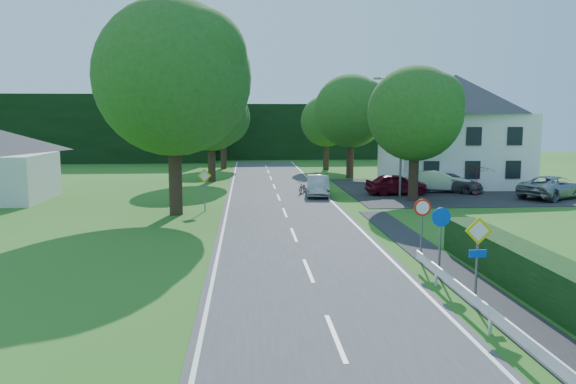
{
  "coord_description": "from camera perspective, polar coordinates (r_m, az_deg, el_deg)",
  "views": [
    {
      "loc": [
        -2.1,
        -6.86,
        5.31
      ],
      "look_at": [
        -0.15,
        19.52,
        1.8
      ],
      "focal_mm": 35.0,
      "sensor_mm": 36.0,
      "label": 1
    }
  ],
  "objects": [
    {
      "name": "house_white",
      "position": [
        45.79,
        16.45,
        6.13
      ],
      "size": [
        10.6,
        8.4,
        8.6
      ],
      "color": "white",
      "rests_on": "ground"
    },
    {
      "name": "streetlight",
      "position": [
        38.25,
        11.25,
        6.16
      ],
      "size": [
        2.03,
        0.18,
        8.0
      ],
      "color": "slate",
      "rests_on": "ground"
    },
    {
      "name": "treeline_left",
      "position": [
        73.58,
        -24.97,
        5.85
      ],
      "size": [
        44.0,
        6.0,
        8.0
      ],
      "primitive_type": "cube",
      "color": "black",
      "rests_on": "ground"
    },
    {
      "name": "sign_priority_right",
      "position": [
        16.54,
        18.73,
        -5.11
      ],
      "size": [
        0.78,
        0.09,
        2.59
      ],
      "color": "slate",
      "rests_on": "ground"
    },
    {
      "name": "sign_roundabout",
      "position": [
        19.3,
        15.25,
        -3.57
      ],
      "size": [
        0.64,
        0.08,
        2.37
      ],
      "color": "slate",
      "rests_on": "ground"
    },
    {
      "name": "treeline_right",
      "position": [
        73.58,
        3.68,
        6.15
      ],
      "size": [
        30.0,
        5.0,
        7.0
      ],
      "primitive_type": "cube",
      "color": "black",
      "rests_on": "ground"
    },
    {
      "name": "tree_left_back",
      "position": [
        58.92,
        -6.6,
        6.28
      ],
      "size": [
        6.6,
        6.6,
        8.07
      ],
      "primitive_type": null,
      "color": "#244E17",
      "rests_on": "ground"
    },
    {
      "name": "motorcycle",
      "position": [
        39.35,
        1.49,
        0.51
      ],
      "size": [
        1.07,
        1.75,
        0.87
      ],
      "primitive_type": "imported",
      "rotation": [
        0.0,
        0.0,
        -0.32
      ],
      "color": "black",
      "rests_on": "road"
    },
    {
      "name": "parked_car_silver_b",
      "position": [
        40.78,
        25.34,
        0.46
      ],
      "size": [
        5.82,
        4.87,
        1.48
      ],
      "primitive_type": "imported",
      "rotation": [
        0.0,
        0.0,
        2.12
      ],
      "color": "#98999E",
      "rests_on": "parking_pad"
    },
    {
      "name": "parked_car_silver_a",
      "position": [
        41.41,
        14.77,
        1.12
      ],
      "size": [
        5.05,
        2.48,
        1.59
      ],
      "primitive_type": "imported",
      "rotation": [
        0.0,
        0.0,
        1.4
      ],
      "color": "#B6B7BB",
      "rests_on": "parking_pad"
    },
    {
      "name": "tree_left_far",
      "position": [
        46.96,
        -7.81,
        6.26
      ],
      "size": [
        7.0,
        7.0,
        8.58
      ],
      "primitive_type": null,
      "color": "#244E17",
      "rests_on": "ground"
    },
    {
      "name": "parked_car_red",
      "position": [
        39.41,
        10.96,
        0.8
      ],
      "size": [
        4.26,
        1.81,
        1.44
      ],
      "primitive_type": "imported",
      "rotation": [
        0.0,
        0.0,
        1.6
      ],
      "color": "maroon",
      "rests_on": "parking_pad"
    },
    {
      "name": "tree_main",
      "position": [
        31.11,
        -11.55,
        8.35
      ],
      "size": [
        9.4,
        9.4,
        11.64
      ],
      "primitive_type": null,
      "color": "#244E17",
      "rests_on": "ground"
    },
    {
      "name": "line_edge_left",
      "position": [
        27.4,
        -6.56,
        -3.56
      ],
      "size": [
        0.12,
        80.0,
        0.01
      ],
      "primitive_type": "cube",
      "color": "white",
      "rests_on": "road"
    },
    {
      "name": "sign_priority_left",
      "position": [
        32.13,
        -8.48,
        1.07
      ],
      "size": [
        0.78,
        0.09,
        2.44
      ],
      "color": "slate",
      "rests_on": "ground"
    },
    {
      "name": "road",
      "position": [
        27.46,
        0.24,
        -3.54
      ],
      "size": [
        7.0,
        80.0,
        0.04
      ],
      "primitive_type": "cube",
      "color": "#3D3D40",
      "rests_on": "ground"
    },
    {
      "name": "sign_speed_limit",
      "position": [
        21.14,
        13.47,
        -2.29
      ],
      "size": [
        0.64,
        0.11,
        2.37
      ],
      "color": "slate",
      "rests_on": "ground"
    },
    {
      "name": "tree_right_mid",
      "position": [
        36.45,
        12.75,
        5.78
      ],
      "size": [
        7.0,
        7.0,
        8.58
      ],
      "primitive_type": null,
      "color": "#244E17",
      "rests_on": "ground"
    },
    {
      "name": "parasol",
      "position": [
        39.73,
        18.68,
        1.08
      ],
      "size": [
        2.98,
        3.0,
        2.11
      ],
      "primitive_type": "imported",
      "rotation": [
        0.0,
        0.0,
        0.36
      ],
      "color": "#AE0D20",
      "rests_on": "parking_pad"
    },
    {
      "name": "line_centre",
      "position": [
        27.45,
        0.24,
        -3.49
      ],
      "size": [
        0.12,
        80.0,
        0.01
      ],
      "primitive_type": null,
      "color": "white",
      "rests_on": "road"
    },
    {
      "name": "parking_pad",
      "position": [
        42.61,
        15.13,
        0.17
      ],
      "size": [
        14.0,
        16.0,
        0.04
      ],
      "primitive_type": "cube",
      "color": "black",
      "rests_on": "ground"
    },
    {
      "name": "line_edge_right",
      "position": [
        27.89,
        6.92,
        -3.37
      ],
      "size": [
        0.12,
        80.0,
        0.01
      ],
      "primitive_type": "cube",
      "color": "white",
      "rests_on": "road"
    },
    {
      "name": "parked_car_grey",
      "position": [
        41.71,
        16.07,
        0.95
      ],
      "size": [
        4.89,
        4.27,
        1.35
      ],
      "primitive_type": "imported",
      "rotation": [
        0.0,
        0.0,
        0.95
      ],
      "color": "#4D4D52",
      "rests_on": "parking_pad"
    },
    {
      "name": "tree_right_back",
      "position": [
        57.46,
        3.9,
        6.03
      ],
      "size": [
        6.2,
        6.2,
        7.56
      ],
      "primitive_type": null,
      "color": "#244E17",
      "rests_on": "ground"
    },
    {
      "name": "tree_right_far",
      "position": [
        49.71,
        6.37,
        6.64
      ],
      "size": [
        7.4,
        7.4,
        9.09
      ],
      "primitive_type": null,
      "color": "#244E17",
      "rests_on": "ground"
    },
    {
      "name": "moving_car",
      "position": [
        38.06,
        3.05,
        0.66
      ],
      "size": [
        1.91,
        4.36,
        1.4
      ],
      "primitive_type": "imported",
      "rotation": [
        0.0,
        0.0,
        -0.1
      ],
      "color": "#9F9FA3",
      "rests_on": "road"
    }
  ]
}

